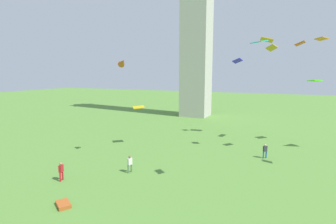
# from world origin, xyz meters

# --- Properties ---
(person_0) EXTENTS (0.35, 0.50, 1.64)m
(person_0) POSITION_xyz_m (-8.71, 8.26, 0.93)
(person_0) COLOR red
(person_0) RESTS_ON ground_plane
(person_1) EXTENTS (0.47, 0.45, 1.59)m
(person_1) POSITION_xyz_m (6.94, 21.87, 0.90)
(person_1) COLOR #235693
(person_1) RESTS_ON ground_plane
(person_2) EXTENTS (0.38, 0.48, 1.62)m
(person_2) POSITION_xyz_m (-4.30, 12.26, 0.92)
(person_2) COLOR #51754C
(person_2) RESTS_ON ground_plane
(kite_flying_0) EXTENTS (1.73, 1.68, 0.35)m
(kite_flying_0) POSITION_xyz_m (-8.28, 20.74, 4.96)
(kite_flying_0) COLOR gold
(kite_flying_1) EXTENTS (1.82, 1.33, 0.80)m
(kite_flying_1) POSITION_xyz_m (5.89, 30.92, 13.71)
(kite_flying_1) COLOR #C08813
(kite_flying_2) EXTENTS (1.45, 1.57, 0.29)m
(kite_flying_2) POSITION_xyz_m (11.68, 24.47, 12.78)
(kite_flying_2) COLOR orange
(kite_flying_3) EXTENTS (1.27, 1.23, 0.21)m
(kite_flying_3) POSITION_xyz_m (6.62, 12.43, 11.43)
(kite_flying_3) COLOR #21BFC9
(kite_flying_4) EXTENTS (1.34, 1.18, 0.75)m
(kite_flying_4) POSITION_xyz_m (6.93, 23.56, 11.97)
(kite_flying_4) COLOR gold
(kite_flying_6) EXTENTS (1.38, 1.31, 1.04)m
(kite_flying_6) POSITION_xyz_m (-6.89, 15.32, 10.34)
(kite_flying_6) COLOR #BE581A
(kite_flying_8) EXTENTS (1.36, 1.81, 0.54)m
(kite_flying_8) POSITION_xyz_m (9.91, 29.08, 12.85)
(kite_flying_8) COLOR #D34C0F
(kite_flying_9) EXTENTS (1.49, 1.13, 0.79)m
(kite_flying_9) POSITION_xyz_m (2.17, 30.55, 10.97)
(kite_flying_9) COLOR #352CE7
(kite_flying_10) EXTENTS (1.83, 1.86, 0.27)m
(kite_flying_10) POSITION_xyz_m (11.94, 30.68, 8.28)
(kite_flying_10) COLOR #48EE08
(kite_bundle_1) EXTENTS (1.53, 1.38, 0.26)m
(kite_bundle_1) POSITION_xyz_m (-5.19, 5.04, 0.13)
(kite_bundle_1) COLOR #AA5120
(kite_bundle_1) RESTS_ON ground_plane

